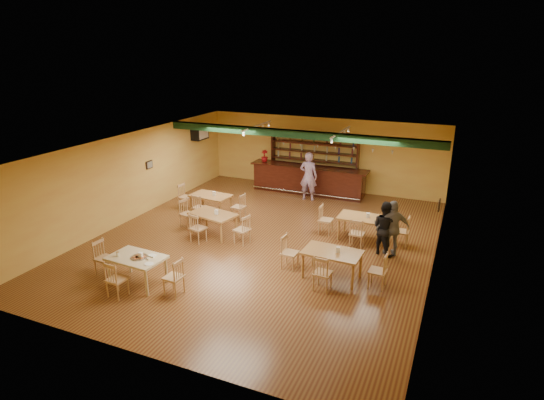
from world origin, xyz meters
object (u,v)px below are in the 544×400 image
at_px(dining_table_a, 211,204).
at_px(dining_table_c, 214,224).
at_px(patron_right_a, 385,228).
at_px(near_table, 138,270).
at_px(bar_counter, 308,180).
at_px(patron_bar, 308,176).
at_px(dining_table_b, 362,228).
at_px(dining_table_d, 332,264).

distance_m(dining_table_a, dining_table_c, 1.95).
bearing_deg(patron_right_a, near_table, 67.52).
bearing_deg(bar_counter, patron_right_a, -49.90).
bearing_deg(near_table, dining_table_c, 91.09).
bearing_deg(patron_bar, dining_table_a, 46.17).
xyz_separation_m(dining_table_b, dining_table_d, (-0.17, -2.80, 0.00)).
distance_m(dining_table_b, near_table, 6.84).
distance_m(bar_counter, patron_right_a, 6.05).
bearing_deg(dining_table_d, patron_right_a, 66.84).
xyz_separation_m(near_table, patron_right_a, (5.40, 4.26, 0.43)).
xyz_separation_m(dining_table_c, patron_bar, (1.63, 4.54, 0.59)).
xyz_separation_m(dining_table_c, near_table, (-0.16, -3.51, 0.01)).
xyz_separation_m(bar_counter, patron_bar, (0.27, -0.83, 0.39)).
bearing_deg(dining_table_a, near_table, -75.07).
bearing_deg(dining_table_c, patron_right_a, 20.70).
bearing_deg(near_table, dining_table_d, 30.69).
bearing_deg(dining_table_c, near_table, -80.00).
xyz_separation_m(dining_table_d, patron_bar, (-2.64, 5.80, 0.59)).
distance_m(dining_table_a, dining_table_d, 6.06).
height_order(dining_table_a, patron_bar, patron_bar).
xyz_separation_m(near_table, patron_bar, (1.79, 8.05, 0.59)).
distance_m(dining_table_a, dining_table_b, 5.50).
relative_size(near_table, patron_bar, 0.73).
bearing_deg(near_table, patron_bar, 81.20).
bearing_deg(dining_table_b, dining_table_c, -160.37).
distance_m(dining_table_d, near_table, 4.97).
height_order(dining_table_a, dining_table_d, dining_table_d).
distance_m(near_table, patron_right_a, 6.89).
relative_size(dining_table_a, dining_table_b, 0.96).
xyz_separation_m(dining_table_c, dining_table_d, (4.27, -1.26, 0.01)).
relative_size(bar_counter, dining_table_a, 3.39).
distance_m(dining_table_c, near_table, 3.52).
relative_size(bar_counter, patron_right_a, 3.02).
relative_size(dining_table_a, dining_table_c, 0.98).
relative_size(dining_table_c, dining_table_d, 0.98).
height_order(dining_table_b, dining_table_d, dining_table_d).
relative_size(dining_table_b, patron_right_a, 0.93).
bearing_deg(dining_table_b, bar_counter, 129.46).
height_order(dining_table_a, dining_table_c, dining_table_c).
bearing_deg(bar_counter, dining_table_b, -51.03).
relative_size(dining_table_b, near_table, 1.07).
bearing_deg(patron_right_a, patron_bar, -17.08).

